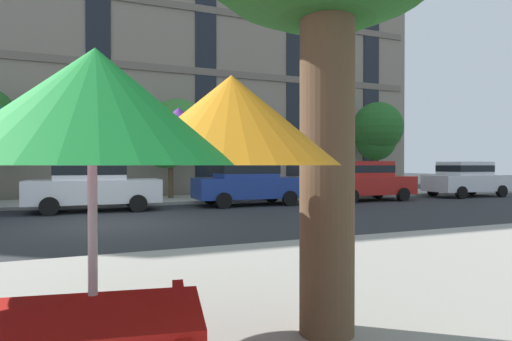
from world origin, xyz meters
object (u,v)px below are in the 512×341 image
(sedan_white_midblock, at_px, (466,178))
(patio_umbrella, at_px, (92,126))
(sedan_white, at_px, (93,184))
(street_tree_right, at_px, (376,132))
(street_tree_middle, at_px, (171,135))
(sedan_blue, at_px, (248,182))
(sedan_red, at_px, (365,180))

(sedan_white_midblock, relative_size, patio_umbrella, 1.38)
(sedan_white, relative_size, street_tree_right, 0.86)
(sedan_white, xyz_separation_m, street_tree_middle, (3.32, 3.26, 2.01))
(street_tree_middle, distance_m, street_tree_right, 11.55)
(sedan_blue, bearing_deg, sedan_white, 180.00)
(sedan_white, distance_m, sedan_white_midblock, 17.69)
(sedan_white, relative_size, street_tree_middle, 0.96)
(sedan_blue, height_order, sedan_red, same)
(sedan_white, bearing_deg, sedan_blue, 0.00)
(sedan_white, distance_m, sedan_blue, 5.80)
(sedan_white, relative_size, sedan_red, 1.00)
(sedan_red, relative_size, sedan_white_midblock, 1.00)
(sedan_white, bearing_deg, street_tree_right, 13.35)
(street_tree_middle, relative_size, street_tree_right, 0.90)
(sedan_white_midblock, xyz_separation_m, street_tree_right, (-2.83, 3.53, 2.53))
(sedan_blue, xyz_separation_m, sedan_white_midblock, (11.89, 0.00, 0.00))
(street_tree_middle, xyz_separation_m, patio_umbrella, (-3.51, -15.96, -1.10))
(sedan_blue, distance_m, street_tree_right, 10.05)
(sedan_white, xyz_separation_m, street_tree_right, (14.86, 3.53, 2.53))
(sedan_white, relative_size, sedan_white_midblock, 1.00)
(street_tree_middle, height_order, patio_umbrella, street_tree_middle)
(sedan_white_midblock, distance_m, patio_umbrella, 21.95)
(sedan_white, xyz_separation_m, patio_umbrella, (-0.19, -12.70, 0.92))
(sedan_red, height_order, street_tree_right, street_tree_right)
(patio_umbrella, bearing_deg, sedan_white_midblock, 35.39)
(sedan_red, xyz_separation_m, street_tree_middle, (-8.13, 3.26, 2.01))
(sedan_white_midblock, distance_m, street_tree_right, 5.18)
(sedan_white_midblock, xyz_separation_m, patio_umbrella, (-17.88, -12.70, 0.92))
(sedan_white, xyz_separation_m, sedan_blue, (5.80, 0.00, 0.00))
(street_tree_right, distance_m, patio_umbrella, 22.19)
(sedan_red, bearing_deg, street_tree_right, 45.96)
(sedan_white, height_order, sedan_white_midblock, same)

